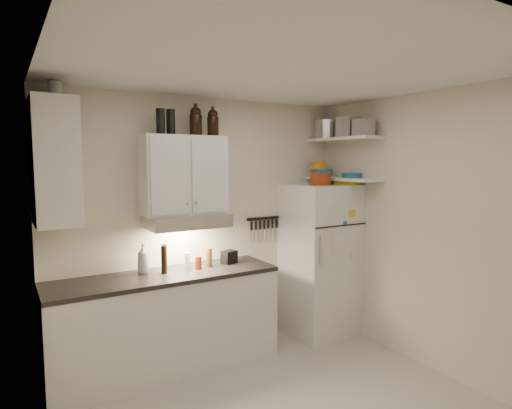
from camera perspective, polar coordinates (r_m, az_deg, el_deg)
ceiling at (r=3.19m, az=4.72°, el=17.59°), size 3.20×3.00×0.02m
back_wall at (r=4.49m, az=-6.78°, el=-2.67°), size 3.20×0.02×2.60m
left_wall at (r=2.63m, az=-25.79°, el=-9.27°), size 0.02×3.00×2.60m
right_wall at (r=4.32m, az=22.22°, el=-3.40°), size 0.02×3.00×2.60m
base_cabinet at (r=4.23m, az=-11.89°, el=-15.36°), size 2.10×0.60×0.88m
countertop at (r=4.09m, az=-12.03°, el=-9.33°), size 2.10×0.62×0.04m
upper_cabinet at (r=4.16m, az=-9.64°, el=3.89°), size 0.80×0.33×0.75m
side_cabinet at (r=3.76m, az=-25.28°, el=5.13°), size 0.33×0.55×1.00m
range_hood at (r=4.14m, az=-9.21°, el=-2.16°), size 0.76×0.46×0.12m
fridge at (r=4.93m, az=8.49°, el=-7.24°), size 0.70×0.68×1.70m
shelf_hi at (r=4.84m, az=11.61°, el=8.55°), size 0.30×0.95×0.03m
shelf_lo at (r=4.84m, az=11.50°, el=3.34°), size 0.30×0.95×0.03m
knife_strip at (r=4.79m, az=1.00°, el=-1.85°), size 0.42×0.02×0.03m
dutch_oven at (r=4.67m, az=8.59°, el=3.38°), size 0.29×0.29×0.13m
book_stack at (r=4.79m, az=12.08°, el=3.04°), size 0.22×0.26×0.08m
spice_jar at (r=4.86m, az=9.86°, el=3.20°), size 0.07×0.07×0.09m
stock_pot at (r=5.12m, az=9.48°, el=9.81°), size 0.30×0.30×0.21m
tin_a at (r=4.77m, az=12.29°, el=10.05°), size 0.24×0.22×0.21m
tin_b at (r=4.61m, az=14.14°, el=9.89°), size 0.19×0.19×0.17m
bowl_teal at (r=5.03m, az=8.91°, el=4.17°), size 0.23×0.23×0.09m
bowl_orange at (r=5.01m, az=8.42°, el=5.00°), size 0.18×0.18×0.05m
bowl_yellow at (r=5.01m, az=8.43°, el=5.57°), size 0.14×0.14×0.05m
plates at (r=4.84m, az=12.64°, el=3.82°), size 0.27×0.27×0.05m
growler_a at (r=4.20m, az=-8.05°, el=10.98°), size 0.15×0.15×0.28m
growler_b at (r=4.25m, az=-5.77°, el=10.83°), size 0.14×0.14×0.26m
thermos_a at (r=4.11m, az=-11.30°, el=10.71°), size 0.11×0.11×0.23m
thermos_b at (r=4.04m, az=-12.61°, el=10.75°), size 0.10×0.10×0.23m
side_jar at (r=3.88m, az=-25.22°, el=13.60°), size 0.14×0.14×0.14m
soap_bottle at (r=4.12m, az=-14.84°, el=-6.77°), size 0.14×0.14×0.31m
pepper_mill at (r=4.26m, az=-6.29°, el=-7.03°), size 0.06×0.06×0.19m
oil_bottle at (r=4.11m, az=-12.09°, el=-7.01°), size 0.06×0.06×0.27m
vinegar_bottle at (r=4.07m, az=-12.16°, el=-7.19°), size 0.07×0.07×0.26m
clear_bottle at (r=4.20m, az=-9.13°, el=-7.44°), size 0.07×0.07×0.16m
red_jar at (r=4.20m, az=-7.69°, el=-7.68°), size 0.08×0.08×0.13m
caddy at (r=4.40m, az=-3.61°, el=-6.99°), size 0.18×0.15×0.13m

